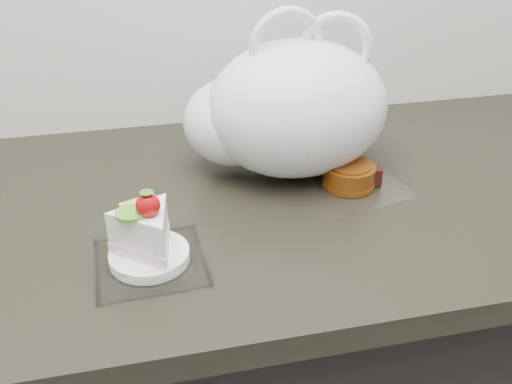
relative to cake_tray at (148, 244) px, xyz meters
The scene contains 3 objects.
cake_tray is the anchor object (origin of this frame).
mooncake_wrap 0.36m from the cake_tray, 22.49° to the left, with size 0.20×0.19×0.04m.
plastic_bag 0.33m from the cake_tray, 41.85° to the left, with size 0.35×0.26×0.28m.
Camera 1 is at (-0.04, 0.92, 1.36)m, focal length 40.00 mm.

